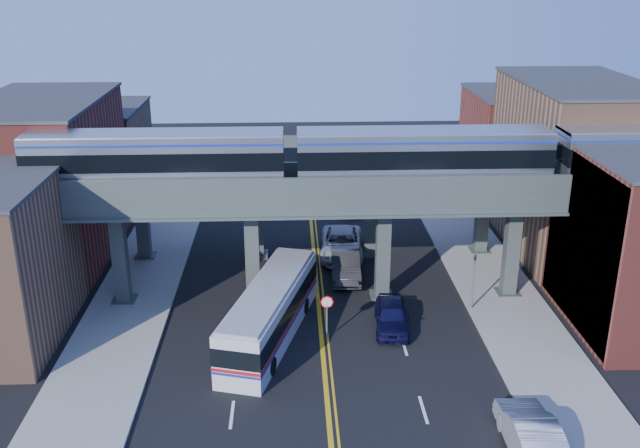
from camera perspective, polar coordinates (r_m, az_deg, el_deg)
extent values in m
plane|color=black|center=(37.88, 0.33, -11.35)|extent=(120.00, 120.00, 0.00)
cube|color=gray|center=(47.66, -14.27, -4.91)|extent=(5.00, 70.00, 0.16)
cube|color=gray|center=(48.42, 13.50, -4.42)|extent=(5.00, 70.00, 0.16)
cube|color=brown|center=(53.07, -20.96, 3.22)|extent=(8.00, 14.00, 11.00)
cube|color=#855D45|center=(65.45, -17.42, 5.34)|extent=(8.00, 10.00, 8.00)
cube|color=#855D45|center=(54.03, 19.53, 4.25)|extent=(8.00, 14.00, 12.00)
cube|color=brown|center=(66.23, 15.37, 6.16)|extent=(8.00, 10.00, 9.00)
cube|color=teal|center=(42.43, 20.11, -1.88)|extent=(0.10, 9.50, 9.50)
cube|color=#3B4542|center=(44.83, -15.70, -2.61)|extent=(0.85, 0.85, 6.00)
cube|color=#3B4542|center=(43.67, -5.43, -2.52)|extent=(0.85, 0.85, 6.00)
cube|color=#3B4542|center=(43.96, 5.05, -2.35)|extent=(0.85, 0.85, 6.00)
cube|color=#3B4542|center=(45.67, 15.06, -2.11)|extent=(0.85, 0.85, 6.00)
cube|color=#404946|center=(42.34, -0.18, 2.18)|extent=(52.00, 3.60, 1.40)
cube|color=#3B4542|center=(51.20, -14.04, 0.44)|extent=(0.85, 0.85, 6.00)
cube|color=#3B4542|center=(50.19, -5.06, 0.58)|extent=(0.85, 0.85, 6.00)
cube|color=#3B4542|center=(50.44, 4.05, 0.71)|extent=(0.85, 0.85, 6.00)
cube|color=#3B4542|center=(51.94, 12.86, 0.82)|extent=(0.85, 0.85, 6.00)
cube|color=#404946|center=(49.03, -0.50, 4.72)|extent=(52.00, 3.60, 1.40)
cube|color=black|center=(43.87, -18.90, 2.83)|extent=(2.13, 2.13, 0.24)
cube|color=black|center=(42.17, -6.51, 3.14)|extent=(2.13, 2.13, 0.24)
cube|color=#AFB2B9|center=(42.32, -13.00, 5.16)|extent=(14.73, 2.81, 3.10)
cube|color=black|center=(42.28, -13.02, 5.36)|extent=(14.75, 2.87, 1.07)
cube|color=black|center=(42.17, 1.81, 3.26)|extent=(2.13, 2.13, 0.24)
cube|color=black|center=(43.87, 14.21, 3.32)|extent=(2.13, 2.13, 0.24)
cube|color=#AFB2B9|center=(42.32, 8.24, 5.47)|extent=(14.73, 2.81, 3.10)
cube|color=black|center=(42.28, 8.25, 5.67)|extent=(14.75, 2.87, 1.07)
cube|color=black|center=(45.98, 21.53, 3.28)|extent=(2.13, 2.13, 0.24)
cylinder|color=slate|center=(39.92, 0.56, -7.67)|extent=(0.09, 0.09, 2.30)
cylinder|color=red|center=(39.42, 0.56, -6.26)|extent=(0.76, 0.04, 0.76)
cylinder|color=slate|center=(43.71, 12.13, -4.90)|extent=(0.12, 0.12, 3.20)
imported|color=black|center=(42.89, 12.33, -2.42)|extent=(0.15, 0.18, 0.90)
cube|color=silver|center=(39.97, -4.01, -7.14)|extent=(5.50, 11.77, 2.98)
cube|color=black|center=(39.79, -4.03, -6.65)|extent=(5.56, 11.82, 1.01)
cube|color=#B21419|center=(40.10, -4.00, -7.51)|extent=(5.55, 11.82, 0.17)
cylinder|color=black|center=(37.41, -5.64, -11.04)|extent=(2.76, 1.62, 0.96)
cylinder|color=black|center=(43.17, -2.73, -6.41)|extent=(2.76, 1.62, 0.96)
imported|color=black|center=(41.29, 5.75, -7.32)|extent=(2.29, 4.84, 1.60)
imported|color=#302F32|center=(47.52, 2.05, -3.26)|extent=(2.04, 5.42, 1.77)
imported|color=#BDBDBF|center=(50.94, 1.73, -1.59)|extent=(3.40, 6.56, 1.77)
imported|color=#AFAFB4|center=(60.72, 2.47, 2.04)|extent=(2.80, 6.04, 1.71)
imported|color=#A9A8AD|center=(32.90, 16.56, -15.89)|extent=(2.02, 5.56, 1.82)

